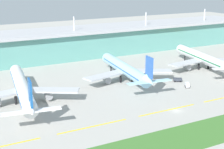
{
  "coord_description": "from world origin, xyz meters",
  "views": [
    {
      "loc": [
        -88.13,
        -106.14,
        53.7
      ],
      "look_at": [
        -8.99,
        39.1,
        7.0
      ],
      "focal_mm": 56.66,
      "sensor_mm": 36.0,
      "label": 1
    }
  ],
  "objects": [
    {
      "name": "taxiway_stripe_centre",
      "position": [
        -3.0,
        2.38,
        0.02
      ],
      "size": [
        28.0,
        0.7,
        0.04
      ],
      "primitive_type": "cube",
      "color": "yellow",
      "rests_on": "ground"
    },
    {
      "name": "airliner_near_middle",
      "position": [
        -52.67,
        40.09,
        6.46
      ],
      "size": [
        48.22,
        70.54,
        18.9
      ],
      "color": "white",
      "rests_on": "ground"
    },
    {
      "name": "ground_plane",
      "position": [
        0.0,
        0.0,
        0.0
      ],
      "size": [
        600.0,
        600.0,
        0.0
      ],
      "primitive_type": "plane",
      "color": "#A8A59E"
    },
    {
      "name": "grass_verge",
      "position": [
        0.0,
        -21.38,
        0.05
      ],
      "size": [
        300.0,
        18.0,
        0.1
      ],
      "primitive_type": "cube",
      "color": "#3D702D",
      "rests_on": "ground"
    },
    {
      "name": "airliner_far_middle",
      "position": [
        56.05,
        46.45,
        6.45
      ],
      "size": [
        47.76,
        63.56,
        18.9
      ],
      "color": "silver",
      "rests_on": "ground"
    },
    {
      "name": "taxiway_stripe_mid_west",
      "position": [
        -37.0,
        2.38,
        0.02
      ],
      "size": [
        28.0,
        0.7,
        0.04
      ],
      "primitive_type": "cube",
      "color": "yellow",
      "rests_on": "ground"
    },
    {
      "name": "airliner_center",
      "position": [
        2.89,
        46.29,
        6.45
      ],
      "size": [
        48.35,
        63.73,
        18.9
      ],
      "color": "#9ED1EA",
      "rests_on": "ground"
    },
    {
      "name": "baggage_cart",
      "position": [
        24.36,
        22.41,
        1.26
      ],
      "size": [
        3.45,
        4.01,
        2.48
      ],
      "color": "silver",
      "rests_on": "ground"
    },
    {
      "name": "terminal_building",
      "position": [
        -0.0,
        112.75,
        9.62
      ],
      "size": [
        288.0,
        34.0,
        27.83
      ],
      "color": "#5B9E93",
      "rests_on": "ground"
    },
    {
      "name": "pushback_tug",
      "position": [
        26.47,
        32.59,
        1.1
      ],
      "size": [
        5.01,
        4.3,
        1.85
      ],
      "color": "#333842",
      "rests_on": "ground"
    }
  ]
}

